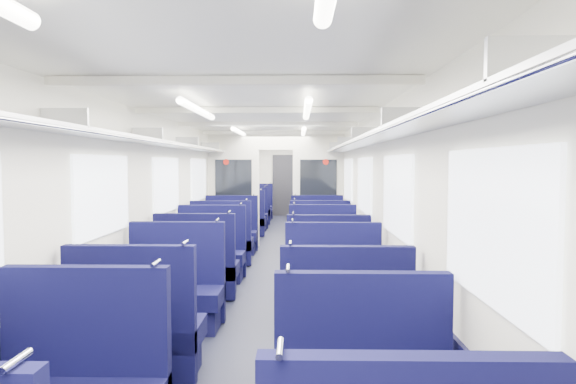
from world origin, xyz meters
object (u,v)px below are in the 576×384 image
seat_22 (248,217)px  seat_18 (231,235)px  seat_19 (317,234)px  seat_9 (345,338)px  seat_16 (222,244)px  seat_27 (310,209)px  end_door (284,185)px  seat_14 (211,257)px  seat_11 (334,296)px  seat_24 (252,212)px  seat_13 (328,274)px  seat_21 (314,223)px  seat_12 (197,271)px  seat_8 (136,336)px  seat_26 (256,208)px  seat_17 (320,244)px  seat_25 (311,212)px  seat_20 (244,222)px  bulkhead (276,187)px  seat_23 (312,217)px  seat_10 (175,295)px  seat_15 (323,256)px

seat_22 → seat_18: bearing=-90.0°
seat_19 → seat_22: same height
seat_19 → seat_9: bearing=-90.0°
seat_16 → seat_27: same height
end_door → seat_19: end_door is taller
seat_14 → seat_18: (0.00, 2.25, 0.00)m
seat_11 → seat_14: 2.74m
seat_11 → seat_24: size_ratio=1.00×
seat_13 → seat_19: (0.00, 3.48, 0.00)m
seat_21 → seat_24: bearing=124.0°
seat_21 → seat_27: (0.00, 3.55, 0.00)m
seat_12 → seat_13: 1.67m
seat_18 → seat_19: size_ratio=1.00×
seat_8 → seat_16: bearing=90.0°
seat_26 → seat_8: bearing=-90.0°
seat_17 → seat_24: bearing=106.7°
seat_16 → seat_25: same height
seat_16 → seat_26: (0.00, 6.82, 0.00)m
seat_13 → seat_20: (-1.66, 5.63, 0.00)m
seat_26 → seat_14: bearing=-90.0°
bulkhead → seat_23: size_ratio=2.47×
end_door → seat_24: (-0.83, -2.43, -0.65)m
seat_17 → seat_23: 4.33m
seat_21 → seat_27: bearing=90.0°
seat_9 → seat_17: bearing=90.0°
seat_10 → seat_18: (0.00, 4.42, 0.00)m
seat_16 → seat_17: same height
seat_15 → seat_16: (-1.66, 1.02, 0.00)m
seat_11 → seat_16: bearing=116.6°
seat_12 → seat_23: (1.66, 6.57, 0.00)m
seat_19 → seat_26: (-1.66, 5.60, 0.00)m
seat_24 → seat_27: same height
seat_8 → seat_11: same height
seat_8 → seat_19: size_ratio=1.00×
seat_12 → seat_14: (0.00, 1.00, 0.00)m
seat_14 → seat_19: 2.88m
seat_25 → seat_27: 1.10m
seat_11 → seat_18: same height
seat_22 → seat_25: bearing=35.2°
seat_11 → seat_26: same height
seat_10 → seat_11: size_ratio=1.00×
seat_22 → seat_24: size_ratio=1.00×
seat_14 → seat_26: bearing=90.0°
seat_12 → seat_18: (0.00, 3.24, 0.00)m
seat_13 → seat_18: size_ratio=1.00×
seat_12 → seat_25: same height
seat_15 → seat_20: 4.69m
seat_12 → seat_21: 5.57m
seat_20 → seat_23: 1.98m
end_door → seat_8: size_ratio=1.77×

